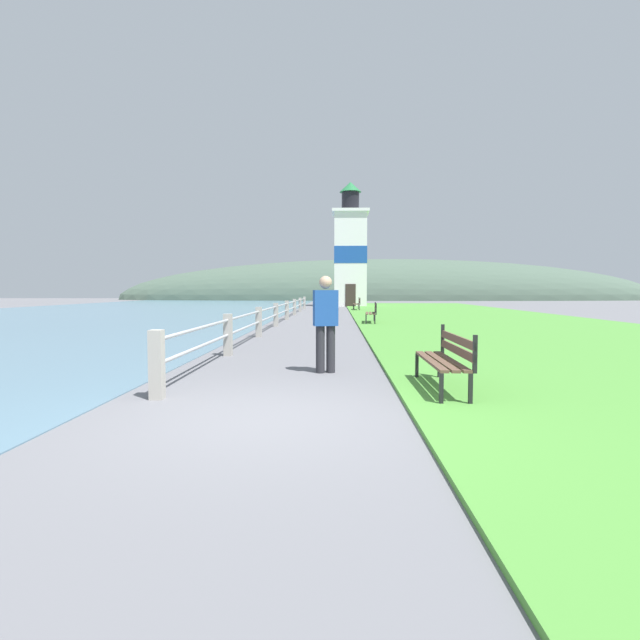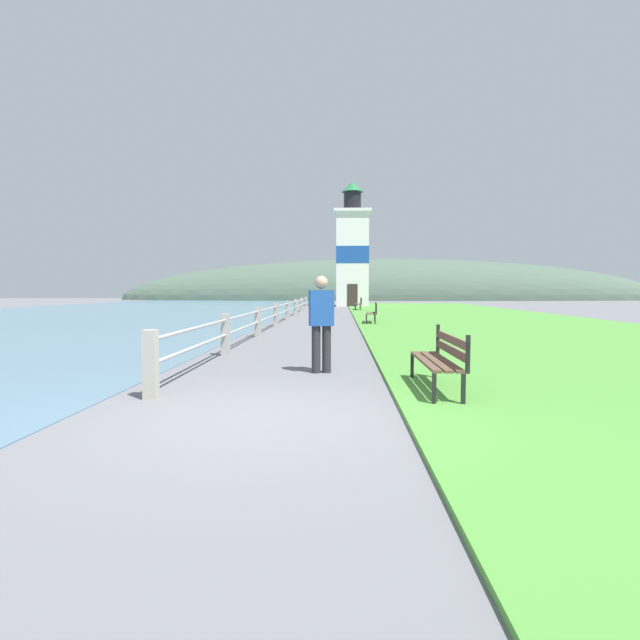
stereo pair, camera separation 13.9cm
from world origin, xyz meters
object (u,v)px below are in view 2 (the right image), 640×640
Objects in this scene: park_bench_near at (441,356)px; park_bench_midway at (373,312)px; person_strolling at (321,321)px; lighthouse at (352,253)px; park_bench_far at (359,303)px.

park_bench_near is 0.98× the size of park_bench_midway.
person_strolling is at bearing -43.10° from park_bench_near.
park_bench_near is at bearing 93.44° from park_bench_midway.
lighthouse is at bearing -85.80° from park_bench_midway.
park_bench_midway is 23.46m from lighthouse.
lighthouse is (-0.38, 37.80, 4.27)m from park_bench_near.
park_bench_near is 2.52m from person_strolling.
park_bench_far is at bearing -86.41° from park_bench_midway.
park_bench_midway is 13.98m from park_bench_far.
lighthouse reaches higher than person_strolling.
park_bench_midway is at bearing -89.93° from park_bench_near.
lighthouse is 6.30× the size of person_strolling.
park_bench_near is at bearing -144.64° from person_strolling.
park_bench_midway is at bearing 90.43° from park_bench_far.
person_strolling is (-1.78, -13.04, 0.41)m from park_bench_midway.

